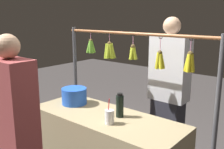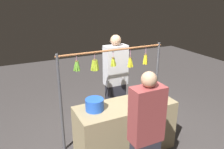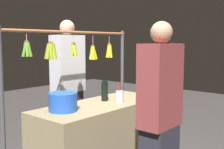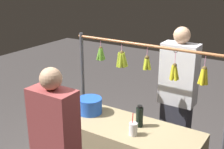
# 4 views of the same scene
# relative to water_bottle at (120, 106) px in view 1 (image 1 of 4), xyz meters

# --- Properties ---
(display_rack) EXTENTS (1.87, 0.14, 1.65)m
(display_rack) POSITION_rel_water_bottle_xyz_m (0.13, -0.37, 0.22)
(display_rack) COLOR #4C4C51
(display_rack) RESTS_ON ground
(water_bottle) EXTENTS (0.07, 0.07, 0.23)m
(water_bottle) POSITION_rel_water_bottle_xyz_m (0.00, 0.00, 0.00)
(water_bottle) COLOR black
(water_bottle) RESTS_ON market_counter
(blue_bucket) EXTENTS (0.27, 0.27, 0.18)m
(blue_bucket) POSITION_rel_water_bottle_xyz_m (0.62, 0.02, -0.02)
(blue_bucket) COLOR blue
(blue_bucket) RESTS_ON market_counter
(drink_cup) EXTENTS (0.09, 0.09, 0.23)m
(drink_cup) POSITION_rel_water_bottle_xyz_m (-0.03, 0.19, -0.05)
(drink_cup) COLOR silver
(drink_cup) RESTS_ON market_counter
(vendor_person) EXTENTS (0.42, 0.23, 1.78)m
(vendor_person) POSITION_rel_water_bottle_xyz_m (-0.12, -0.75, -0.07)
(vendor_person) COLOR #2D2D38
(vendor_person) RESTS_ON ground
(customer_person) EXTENTS (0.40, 0.21, 1.67)m
(customer_person) POSITION_rel_water_bottle_xyz_m (0.32, 0.91, -0.13)
(customer_person) COLOR #2D2D38
(customer_person) RESTS_ON ground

